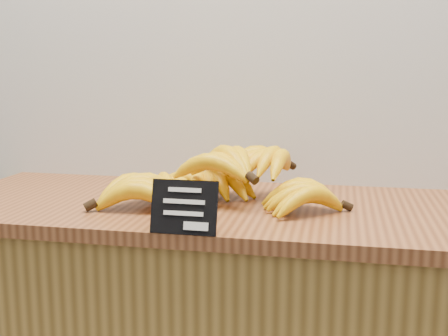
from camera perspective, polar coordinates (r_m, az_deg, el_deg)
counter_top at (r=1.31m, az=0.45°, el=-4.16°), size 1.36×0.54×0.03m
chalkboard_sign at (r=1.06m, az=-4.08°, el=-4.00°), size 0.13×0.03×0.10m
banana_pile at (r=1.29m, az=-0.83°, el=-1.25°), size 0.58×0.32×0.13m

